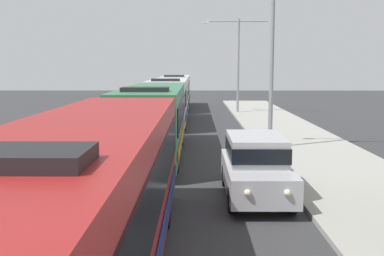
{
  "coord_description": "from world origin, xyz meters",
  "views": [
    {
      "loc": [
        0.58,
        2.28,
        3.99
      ],
      "look_at": [
        0.45,
        18.03,
        1.92
      ],
      "focal_mm": 44.25,
      "sensor_mm": 36.0,
      "label": 1
    }
  ],
  "objects_px": {
    "bus_lead": "(88,198)",
    "bus_fourth_in_line": "(176,91)",
    "bus_middle": "(169,99)",
    "streetlamp_far": "(238,55)",
    "streetlamp_mid": "(272,42)",
    "bus_second_in_line": "(153,118)",
    "white_suv": "(256,164)"
  },
  "relations": [
    {
      "from": "bus_lead",
      "to": "bus_fourth_in_line",
      "type": "bearing_deg",
      "value": 90.0
    },
    {
      "from": "bus_middle",
      "to": "streetlamp_far",
      "type": "distance_m",
      "value": 9.35
    },
    {
      "from": "bus_fourth_in_line",
      "to": "streetlamp_mid",
      "type": "distance_m",
      "value": 23.43
    },
    {
      "from": "bus_fourth_in_line",
      "to": "bus_second_in_line",
      "type": "bearing_deg",
      "value": -90.0
    },
    {
      "from": "bus_fourth_in_line",
      "to": "streetlamp_mid",
      "type": "height_order",
      "value": "streetlamp_mid"
    },
    {
      "from": "bus_second_in_line",
      "to": "bus_middle",
      "type": "height_order",
      "value": "same"
    },
    {
      "from": "bus_lead",
      "to": "bus_fourth_in_line",
      "type": "xyz_separation_m",
      "value": [
        -0.0,
        36.69,
        -0.0
      ]
    },
    {
      "from": "white_suv",
      "to": "bus_fourth_in_line",
      "type": "bearing_deg",
      "value": 96.89
    },
    {
      "from": "bus_lead",
      "to": "streetlamp_far",
      "type": "distance_m",
      "value": 32.29
    },
    {
      "from": "white_suv",
      "to": "streetlamp_mid",
      "type": "xyz_separation_m",
      "value": [
        1.7,
        8.06,
        4.04
      ]
    },
    {
      "from": "bus_second_in_line",
      "to": "streetlamp_mid",
      "type": "bearing_deg",
      "value": 14.68
    },
    {
      "from": "bus_middle",
      "to": "streetlamp_far",
      "type": "bearing_deg",
      "value": 52.08
    },
    {
      "from": "bus_second_in_line",
      "to": "streetlamp_mid",
      "type": "relative_size",
      "value": 1.33
    },
    {
      "from": "bus_lead",
      "to": "bus_second_in_line",
      "type": "xyz_separation_m",
      "value": [
        -0.0,
        12.72,
        -0.0
      ]
    },
    {
      "from": "streetlamp_far",
      "to": "bus_middle",
      "type": "bearing_deg",
      "value": -127.92
    },
    {
      "from": "white_suv",
      "to": "streetlamp_far",
      "type": "relative_size",
      "value": 0.62
    },
    {
      "from": "bus_lead",
      "to": "bus_middle",
      "type": "height_order",
      "value": "same"
    },
    {
      "from": "streetlamp_far",
      "to": "bus_fourth_in_line",
      "type": "bearing_deg",
      "value": 137.08
    },
    {
      "from": "white_suv",
      "to": "bus_middle",
      "type": "bearing_deg",
      "value": 101.21
    },
    {
      "from": "streetlamp_mid",
      "to": "streetlamp_far",
      "type": "height_order",
      "value": "streetlamp_mid"
    },
    {
      "from": "bus_lead",
      "to": "bus_second_in_line",
      "type": "height_order",
      "value": "same"
    },
    {
      "from": "bus_second_in_line",
      "to": "streetlamp_far",
      "type": "height_order",
      "value": "streetlamp_far"
    },
    {
      "from": "bus_middle",
      "to": "bus_fourth_in_line",
      "type": "xyz_separation_m",
      "value": [
        0.0,
        11.95,
        0.0
      ]
    },
    {
      "from": "bus_lead",
      "to": "bus_middle",
      "type": "relative_size",
      "value": 1.13
    },
    {
      "from": "bus_second_in_line",
      "to": "bus_lead",
      "type": "bearing_deg",
      "value": -90.0
    },
    {
      "from": "bus_fourth_in_line",
      "to": "streetlamp_far",
      "type": "height_order",
      "value": "streetlamp_far"
    },
    {
      "from": "bus_second_in_line",
      "to": "streetlamp_mid",
      "type": "height_order",
      "value": "streetlamp_mid"
    },
    {
      "from": "bus_fourth_in_line",
      "to": "streetlamp_far",
      "type": "bearing_deg",
      "value": -42.92
    },
    {
      "from": "bus_second_in_line",
      "to": "bus_fourth_in_line",
      "type": "relative_size",
      "value": 0.95
    },
    {
      "from": "streetlamp_mid",
      "to": "streetlamp_far",
      "type": "xyz_separation_m",
      "value": [
        0.0,
        17.53,
        -0.17
      ]
    },
    {
      "from": "streetlamp_far",
      "to": "streetlamp_mid",
      "type": "bearing_deg",
      "value": -90.0
    },
    {
      "from": "bus_middle",
      "to": "streetlamp_mid",
      "type": "bearing_deg",
      "value": -63.02
    }
  ]
}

